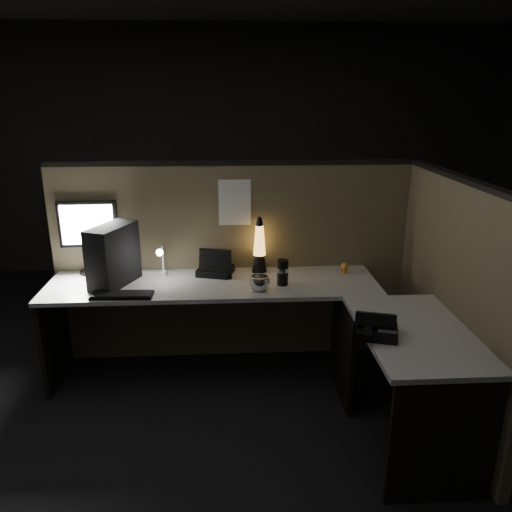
{
  "coord_description": "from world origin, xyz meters",
  "views": [
    {
      "loc": [
        -0.04,
        -2.66,
        1.99
      ],
      "look_at": [
        0.14,
        0.35,
        1.0
      ],
      "focal_mm": 35.0,
      "sensor_mm": 36.0,
      "label": 1
    }
  ],
  "objects": [
    {
      "name": "steel_mug",
      "position": [
        0.17,
        0.44,
        0.78
      ],
      "size": [
        0.17,
        0.17,
        0.1
      ],
      "primitive_type": "imported",
      "rotation": [
        0.0,
        0.0,
        0.39
      ],
      "color": "#B5B5BC",
      "rests_on": "desk"
    },
    {
      "name": "monitor",
      "position": [
        -1.04,
        0.87,
        1.05
      ],
      "size": [
        0.41,
        0.18,
        0.53
      ],
      "rotation": [
        0.0,
        0.0,
        0.03
      ],
      "color": "black",
      "rests_on": "desk"
    },
    {
      "name": "organizer",
      "position": [
        -0.14,
        0.79,
        0.77
      ],
      "size": [
        0.29,
        0.27,
        0.18
      ],
      "rotation": [
        0.0,
        0.0,
        -0.26
      ],
      "color": "black",
      "rests_on": "desk"
    },
    {
      "name": "clip_lamp",
      "position": [
        -0.51,
        0.69,
        0.87
      ],
      "size": [
        0.05,
        0.19,
        0.24
      ],
      "color": "silver",
      "rests_on": "desk"
    },
    {
      "name": "pc_tower",
      "position": [
        -0.82,
        0.61,
        0.94
      ],
      "size": [
        0.32,
        0.43,
        0.42
      ],
      "primitive_type": "cube",
      "rotation": [
        0.0,
        0.0,
        -0.4
      ],
      "color": "black",
      "rests_on": "desk"
    },
    {
      "name": "travel_mug",
      "position": [
        0.33,
        0.53,
        0.82
      ],
      "size": [
        0.08,
        0.08,
        0.18
      ],
      "primitive_type": "cylinder",
      "color": "black",
      "rests_on": "desk"
    },
    {
      "name": "partition_right",
      "position": [
        1.33,
        0.1,
        0.75
      ],
      "size": [
        0.06,
        1.66,
        1.5
      ],
      "primitive_type": "cube",
      "color": "brown",
      "rests_on": "ground"
    },
    {
      "name": "keyboard",
      "position": [
        -0.73,
        0.38,
        0.74
      ],
      "size": [
        0.4,
        0.15,
        0.02
      ],
      "primitive_type": "cube",
      "rotation": [
        0.0,
        0.0,
        -0.04
      ],
      "color": "black",
      "rests_on": "desk"
    },
    {
      "name": "floor",
      "position": [
        0.0,
        0.0,
        0.0
      ],
      "size": [
        6.0,
        6.0,
        0.0
      ],
      "primitive_type": "plane",
      "color": "black",
      "rests_on": "ground"
    },
    {
      "name": "mouse",
      "position": [
        0.16,
        0.44,
        0.75
      ],
      "size": [
        0.09,
        0.07,
        0.03
      ],
      "primitive_type": "ellipsoid",
      "rotation": [
        0.0,
        0.0,
        -0.15
      ],
      "color": "black",
      "rests_on": "desk"
    },
    {
      "name": "lava_lamp",
      "position": [
        0.19,
        0.81,
        0.9
      ],
      "size": [
        0.11,
        0.11,
        0.41
      ],
      "color": "black",
      "rests_on": "desk"
    },
    {
      "name": "partition_back",
      "position": [
        0.0,
        0.93,
        0.75
      ],
      "size": [
        2.66,
        0.06,
        1.5
      ],
      "primitive_type": "cube",
      "color": "brown",
      "rests_on": "ground"
    },
    {
      "name": "room_shell",
      "position": [
        0.0,
        0.0,
        1.62
      ],
      "size": [
        6.0,
        6.0,
        6.0
      ],
      "color": "silver",
      "rests_on": "ground"
    },
    {
      "name": "pinned_paper",
      "position": [
        0.01,
        0.9,
        1.23
      ],
      "size": [
        0.23,
        0.0,
        0.33
      ],
      "primitive_type": "cube",
      "color": "white",
      "rests_on": "partition_back"
    },
    {
      "name": "desk_phone",
      "position": [
        0.76,
        -0.25,
        0.78
      ],
      "size": [
        0.26,
        0.26,
        0.13
      ],
      "rotation": [
        0.0,
        0.0,
        -0.3
      ],
      "color": "black",
      "rests_on": "desk"
    },
    {
      "name": "desk",
      "position": [
        0.18,
        0.25,
        0.58
      ],
      "size": [
        2.6,
        1.6,
        0.73
      ],
      "color": "beige",
      "rests_on": "ground"
    },
    {
      "name": "figurine",
      "position": [
        0.81,
        0.74,
        0.78
      ],
      "size": [
        0.06,
        0.06,
        0.06
      ],
      "primitive_type": "sphere",
      "color": "orange",
      "rests_on": "desk"
    }
  ]
}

